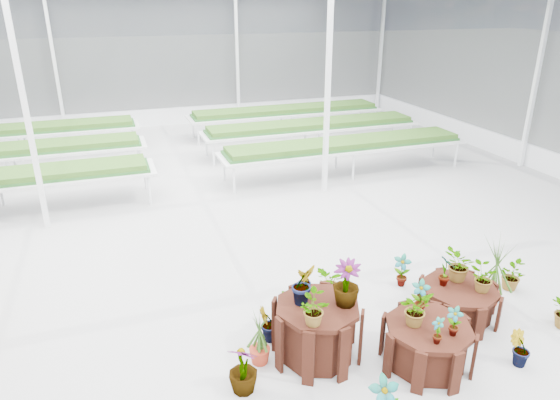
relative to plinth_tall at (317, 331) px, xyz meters
name	(u,v)px	position (x,y,z in m)	size (l,w,h in m)	color
ground_plane	(248,306)	(-0.52, 1.32, -0.37)	(24.00, 24.00, 0.00)	gray
greenhouse_shell	(244,160)	(-0.52, 1.32, 1.88)	(18.00, 24.00, 4.50)	white
steel_frame	(244,160)	(-0.52, 1.32, 1.88)	(18.00, 24.00, 4.50)	silver
nursery_benches	(175,149)	(-0.52, 8.52, 0.05)	(16.00, 7.00, 0.84)	silver
plinth_tall	(317,331)	(0.00, 0.00, 0.00)	(1.09, 1.09, 0.74)	black
plinth_mid	(427,345)	(1.20, -0.60, -0.09)	(1.09, 1.09, 0.57)	black
plinth_low	(458,302)	(2.20, 0.10, -0.13)	(1.09, 1.09, 0.49)	black
nursery_plants	(390,301)	(1.09, 0.11, 0.12)	(4.98, 3.22, 1.33)	#2E521A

